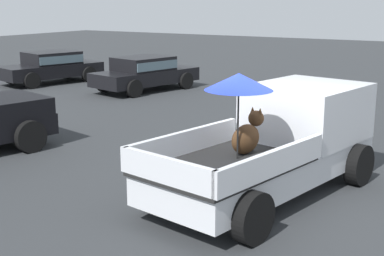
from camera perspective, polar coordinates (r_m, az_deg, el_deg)
name	(u,v)px	position (r m, az deg, el deg)	size (l,w,h in m)	color
ground_plane	(264,196)	(10.13, 7.50, -7.06)	(80.00, 80.00, 0.00)	#2D3033
pickup_truck_main	(280,140)	(10.21, 9.12, -1.27)	(5.31, 3.00, 2.33)	black
parked_sedan_near	(51,66)	(24.21, -14.48, 6.32)	(4.61, 2.82, 1.33)	black
parked_sedan_far	(145,72)	(21.49, -4.95, 5.86)	(4.58, 2.66, 1.33)	black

